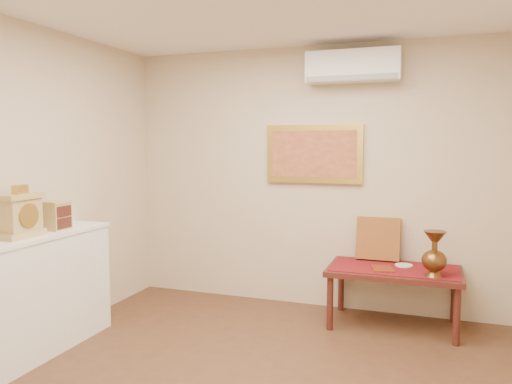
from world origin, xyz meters
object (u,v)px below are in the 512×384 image
at_px(mantel_clock, 22,215).
at_px(low_table, 394,275).
at_px(brass_urn_tall, 435,249).
at_px(display_ledge, 9,305).
at_px(wooden_chest, 57,215).

bearing_deg(mantel_clock, low_table, 32.68).
height_order(brass_urn_tall, low_table, brass_urn_tall).
bearing_deg(mantel_clock, display_ledge, -88.93).
bearing_deg(display_ledge, low_table, 35.10).
bearing_deg(low_table, wooden_chest, -153.40).
xyz_separation_m(mantel_clock, wooden_chest, (0.00, 0.38, -0.05)).
distance_m(wooden_chest, low_table, 3.05).
bearing_deg(wooden_chest, display_ledge, -90.20).
distance_m(brass_urn_tall, wooden_chest, 3.24).
relative_size(display_ledge, wooden_chest, 8.28).
bearing_deg(brass_urn_tall, mantel_clock, -153.27).
height_order(mantel_clock, low_table, mantel_clock).
distance_m(brass_urn_tall, low_table, 0.51).
distance_m(mantel_clock, wooden_chest, 0.38).
xyz_separation_m(display_ledge, wooden_chest, (0.00, 0.54, 0.61)).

